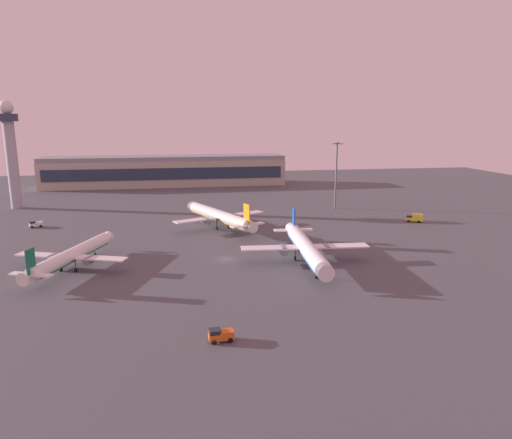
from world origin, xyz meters
The scene contains 10 objects.
ground_plane centered at (0.00, 0.00, 0.00)m, with size 416.00×416.00×0.00m, color #4C4C51.
terminal_building centered at (-17.69, 144.94, 8.09)m, with size 130.97×22.40×16.40m.
control_tower centered at (-77.92, 86.52, 25.05)m, with size 8.00×8.00×43.67m.
airplane_near_gate centered at (19.71, -6.45, 4.13)m, with size 33.16×42.57×10.91m.
airplane_taxiway_distant centered at (-38.12, -2.29, 3.56)m, with size 27.92×35.44×9.43m.
airplane_terminal_side centered at (1.76, 35.90, 4.12)m, with size 31.78×40.25×10.89m.
baggage_tractor centered at (-5.98, -45.95, 1.18)m, with size 4.24×2.20×2.25m.
cargo_loader centered at (-60.15, 47.69, 1.18)m, with size 4.57×3.34×2.25m.
catering_truck centered at (71.78, 33.47, 1.58)m, with size 5.99×5.12×3.05m.
apron_light_east centered at (52.09, 62.98, 15.47)m, with size 4.80×0.90×27.22m.
Camera 1 is at (-12.29, -116.51, 35.99)m, focal length 32.42 mm.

